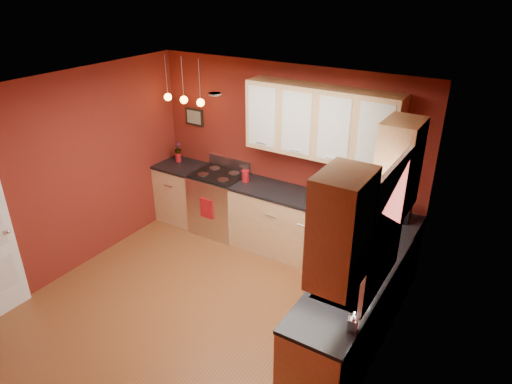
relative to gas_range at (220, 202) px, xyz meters
The scene contains 25 objects.
floor 2.08m from the gas_range, 62.94° to the right, with size 4.20×4.20×0.00m, color brown.
ceiling 2.93m from the gas_range, 62.94° to the right, with size 4.00×4.20×0.02m, color beige.
wall_back 1.27m from the gas_range, 18.02° to the left, with size 4.00×0.02×2.60m, color maroon.
wall_left 2.25m from the gas_range, 120.95° to the right, with size 0.02×4.20×2.60m, color maroon.
wall_right 3.53m from the gas_range, 31.66° to the right, with size 0.02×4.20×2.60m, color maroon.
base_cabinets_back_left 0.73m from the gas_range, behind, with size 0.70×0.60×0.90m, color #DCAD76.
base_cabinets_back_right 1.65m from the gas_range, ahead, with size 2.54×0.60×0.90m, color #DCAD76.
base_cabinets_right 2.95m from the gas_range, 27.27° to the right, with size 0.60×2.10×0.90m, color #DCAD76.
counter_back_left 0.85m from the gas_range, behind, with size 0.70×0.62×0.04m, color black.
counter_back_right 1.71m from the gas_range, ahead, with size 2.54×0.62×0.04m, color black.
counter_right 2.98m from the gas_range, 27.27° to the right, with size 0.62×2.10×0.04m, color black.
gas_range is the anchor object (origin of this frame).
dishwasher_front 2.04m from the gas_range, ahead, with size 0.60×0.02×0.80m, color silver.
sink 3.05m from the gas_range, 29.78° to the right, with size 0.50×0.70×0.33m.
window 3.48m from the gas_range, 27.40° to the right, with size 0.06×1.02×1.22m.
upper_cabinets_back 2.12m from the gas_range, ahead, with size 2.00×0.35×0.90m, color #DCAD76.
upper_cabinets_right 3.45m from the gas_range, 28.26° to the right, with size 0.35×1.95×0.90m, color #DCAD76.
wall_picture 1.36m from the gas_range, 156.09° to the left, with size 0.32×0.03×0.26m, color black.
pendant_lights 1.62m from the gas_range, behind, with size 0.71×0.11×0.66m.
red_canister 0.72m from the gas_range, ahead, with size 0.11×0.11×0.17m.
red_vase 1.00m from the gas_range, behind, with size 0.09×0.09×0.14m, color #A01118.
flowers 1.09m from the gas_range, behind, with size 0.10×0.10×0.18m, color #A01118.
coffee_maker 2.75m from the gas_range, ahead, with size 0.18×0.18×0.26m.
soap_pump 3.57m from the gas_range, 35.55° to the right, with size 0.08×0.09×0.19m, color silver.
dish_towel 0.33m from the gas_range, 89.92° to the right, with size 0.22×0.02×0.30m, color #A01118.
Camera 1 is at (2.81, -3.16, 3.63)m, focal length 32.00 mm.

